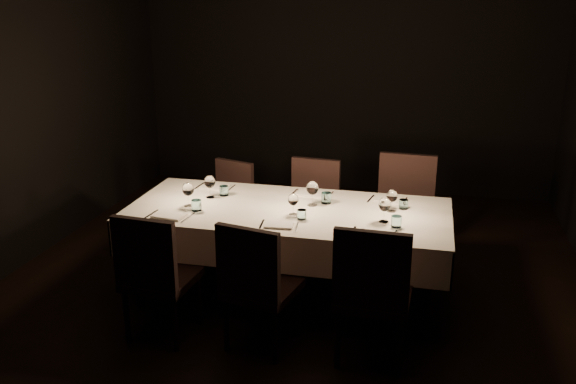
% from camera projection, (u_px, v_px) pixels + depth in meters
% --- Properties ---
extents(room, '(5.01, 6.01, 3.01)m').
position_uv_depth(room, '(288.00, 116.00, 4.56)').
color(room, black).
rests_on(room, ground).
extents(dining_table, '(2.52, 1.12, 0.76)m').
position_uv_depth(dining_table, '(288.00, 218.00, 4.82)').
color(dining_table, black).
rests_on(dining_table, ground).
extents(chair_near_left, '(0.50, 0.50, 0.96)m').
position_uv_depth(chair_near_left, '(155.00, 272.00, 4.25)').
color(chair_near_left, black).
rests_on(chair_near_left, ground).
extents(place_setting_near_left, '(0.36, 0.42, 0.20)m').
position_uv_depth(place_setting_near_left, '(184.00, 201.00, 4.74)').
color(place_setting_near_left, silver).
rests_on(place_setting_near_left, dining_table).
extents(chair_near_center, '(0.54, 0.54, 0.95)m').
position_uv_depth(chair_near_center, '(256.00, 281.00, 4.12)').
color(chair_near_center, black).
rests_on(chair_near_center, ground).
extents(place_setting_near_center, '(0.31, 0.40, 0.17)m').
position_uv_depth(place_setting_near_center, '(291.00, 211.00, 4.56)').
color(place_setting_near_center, silver).
rests_on(place_setting_near_center, dining_table).
extents(chair_near_right, '(0.50, 0.50, 1.00)m').
position_uv_depth(chair_near_right, '(373.00, 290.00, 3.95)').
color(chair_near_right, black).
rests_on(chair_near_right, ground).
extents(place_setting_near_right, '(0.35, 0.41, 0.19)m').
position_uv_depth(place_setting_near_right, '(384.00, 217.00, 4.40)').
color(place_setting_near_right, silver).
rests_on(place_setting_near_right, dining_table).
extents(chair_far_left, '(0.52, 0.52, 0.86)m').
position_uv_depth(chair_far_left, '(229.00, 202.00, 5.79)').
color(chair_far_left, black).
rests_on(chair_far_left, ground).
extents(place_setting_far_left, '(0.34, 0.41, 0.19)m').
position_uv_depth(place_setting_far_left, '(215.00, 186.00, 5.12)').
color(place_setting_far_left, silver).
rests_on(place_setting_far_left, dining_table).
extents(chair_far_center, '(0.49, 0.49, 0.94)m').
position_uv_depth(chair_far_center, '(312.00, 206.00, 5.56)').
color(chair_far_center, black).
rests_on(chair_far_center, ground).
extents(place_setting_far_center, '(0.37, 0.42, 0.20)m').
position_uv_depth(place_setting_far_center, '(315.00, 192.00, 4.93)').
color(place_setting_far_center, silver).
rests_on(place_setting_far_center, dining_table).
extents(chair_far_right, '(0.53, 0.53, 1.04)m').
position_uv_depth(chair_far_right, '(404.00, 210.00, 5.34)').
color(chair_far_right, black).
rests_on(chair_far_right, ground).
extents(place_setting_far_right, '(0.33, 0.40, 0.18)m').
position_uv_depth(place_setting_far_right, '(393.00, 199.00, 4.80)').
color(place_setting_far_right, silver).
rests_on(place_setting_far_right, dining_table).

